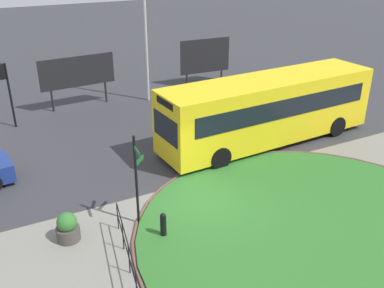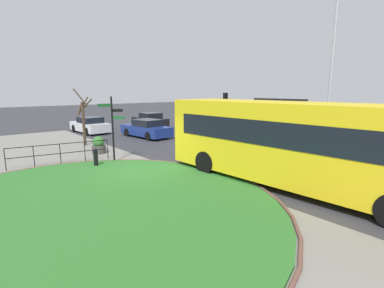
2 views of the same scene
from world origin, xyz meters
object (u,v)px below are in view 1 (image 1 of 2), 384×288
bus_yellow (268,109)px  billboard_right (205,56)px  lamppost_tall (145,19)px  signpost_directional (137,174)px  planter_near_signpost (68,228)px  traffic_light_near (5,81)px  bollard_foreground (163,225)px  billboard_left (77,72)px

bus_yellow → billboard_right: size_ratio=3.04×
bus_yellow → lamppost_tall: bearing=-74.9°
signpost_directional → lamppost_tall: bearing=66.2°
lamppost_tall → signpost_directional: bearing=-113.8°
planter_near_signpost → billboard_right: bearing=46.8°
bus_yellow → traffic_light_near: size_ratio=3.24×
lamppost_tall → bus_yellow: bearing=-72.1°
bollard_foreground → bus_yellow: bearing=31.5°
traffic_light_near → billboard_left: size_ratio=0.78×
billboard_right → planter_near_signpost: billboard_right is taller
planter_near_signpost → bollard_foreground: bearing=-24.8°
billboard_left → billboard_right: size_ratio=1.21×
bus_yellow → billboard_left: 11.33m
bus_yellow → lamppost_tall: lamppost_tall is taller
lamppost_tall → planter_near_signpost: bearing=-123.0°
billboard_left → billboard_right: (8.70, 0.64, -0.18)m
signpost_directional → traffic_light_near: 11.45m
bus_yellow → billboard_right: bearing=-104.4°
signpost_directional → traffic_light_near: traffic_light_near is taller
lamppost_tall → planter_near_signpost: (-7.60, -11.69, -4.37)m
traffic_light_near → billboard_right: size_ratio=0.94×
billboard_left → bollard_foreground: bearing=-97.3°
traffic_light_near → bollard_foreground: bearing=100.0°
bollard_foreground → traffic_light_near: (-3.16, 12.23, 2.02)m
lamppost_tall → billboard_left: size_ratio=2.08×
billboard_right → planter_near_signpost: 18.04m
traffic_light_near → billboard_right: bearing=-174.8°
bollard_foreground → planter_near_signpost: (-2.79, 1.29, -0.01)m
bus_yellow → bollard_foreground: bearing=28.8°
signpost_directional → bollard_foreground: size_ratio=3.57×
bollard_foreground → billboard_left: bearing=86.6°
bus_yellow → traffic_light_near: bearing=-38.3°
signpost_directional → bus_yellow: 8.65m
bollard_foreground → billboard_left: 13.87m
signpost_directional → bollard_foreground: 1.87m
traffic_light_near → billboard_left: 4.29m
bollard_foreground → billboard_right: bearing=56.5°
signpost_directional → bollard_foreground: signpost_directional is taller
bollard_foreground → lamppost_tall: bearing=69.7°
billboard_left → planter_near_signpost: billboard_left is taller
bollard_foreground → traffic_light_near: bearing=104.5°
traffic_light_near → signpost_directional: bearing=99.5°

